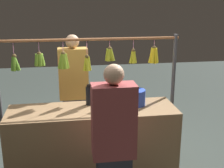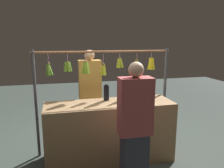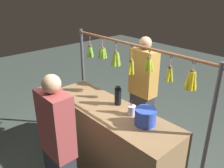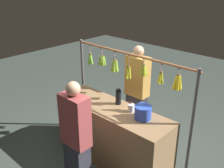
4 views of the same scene
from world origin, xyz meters
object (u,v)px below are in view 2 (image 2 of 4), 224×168
blue_bucket (141,94)px  drink_cup (126,96)px  water_bottle (106,93)px  vendor_person (90,96)px  customer_person (135,131)px

blue_bucket → drink_cup: size_ratio=1.27×
water_bottle → drink_cup: water_bottle is taller
drink_cup → water_bottle: bearing=-10.7°
water_bottle → vendor_person: bearing=-76.4°
vendor_person → drink_cup: bearing=122.2°
vendor_person → customer_person: 1.54m
water_bottle → vendor_person: (0.15, -0.63, -0.20)m
drink_cup → vendor_person: bearing=-57.8°
water_bottle → drink_cup: 0.29m
customer_person → drink_cup: bearing=-100.0°
water_bottle → blue_bucket: size_ratio=1.06×
blue_bucket → vendor_person: (0.65, -0.71, -0.18)m
customer_person → vendor_person: bearing=-79.6°
vendor_person → customer_person: bearing=100.4°
water_bottle → blue_bucket: 0.51m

